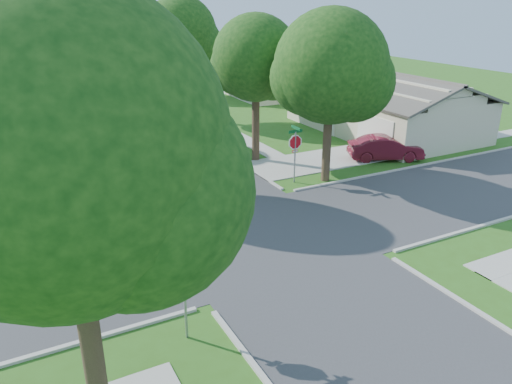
{
  "coord_description": "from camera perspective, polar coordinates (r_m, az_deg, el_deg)",
  "views": [
    {
      "loc": [
        -8.4,
        -15.93,
        9.01
      ],
      "look_at": [
        0.39,
        0.78,
        1.6
      ],
      "focal_mm": 35.0,
      "sensor_mm": 36.0,
      "label": 1
    }
  ],
  "objects": [
    {
      "name": "ground",
      "position": [
        20.14,
        0.04,
        -5.15
      ],
      "size": [
        100.0,
        100.0,
        0.0
      ],
      "primitive_type": "plane",
      "color": "#2E5918",
      "rests_on": "ground"
    },
    {
      "name": "road_ns",
      "position": [
        20.14,
        0.04,
        -5.14
      ],
      "size": [
        7.0,
        100.0,
        0.02
      ],
      "primitive_type": "cube",
      "color": "#333335",
      "rests_on": "ground"
    },
    {
      "name": "sidewalk_ne",
      "position": [
        45.27,
        -8.63,
        9.74
      ],
      "size": [
        1.2,
        40.0,
        0.04
      ],
      "primitive_type": "cube",
      "color": "#9E9B91",
      "rests_on": "ground"
    },
    {
      "name": "sidewalk_nw",
      "position": [
        42.95,
        -24.25,
        7.47
      ],
      "size": [
        1.2,
        40.0,
        0.04
      ],
      "primitive_type": "cube",
      "color": "#9E9B91",
      "rests_on": "ground"
    },
    {
      "name": "driveway",
      "position": [
        29.61,
        7.19,
        3.6
      ],
      "size": [
        8.8,
        3.6,
        0.05
      ],
      "primitive_type": "cube",
      "color": "#9E9B91",
      "rests_on": "ground"
    },
    {
      "name": "stop_sign_sw",
      "position": [
        13.73,
        -8.3,
        -9.38
      ],
      "size": [
        1.05,
        0.8,
        2.98
      ],
      "color": "gray",
      "rests_on": "ground"
    },
    {
      "name": "stop_sign_ne",
      "position": [
        25.42,
        4.5,
        5.42
      ],
      "size": [
        1.05,
        0.8,
        2.98
      ],
      "color": "gray",
      "rests_on": "ground"
    },
    {
      "name": "tree_e_near",
      "position": [
        28.39,
        0.05,
        14.62
      ],
      "size": [
        4.97,
        4.8,
        8.28
      ],
      "color": "#38281C",
      "rests_on": "ground"
    },
    {
      "name": "tree_e_mid",
      "position": [
        39.31,
        -8.51,
        17.19
      ],
      "size": [
        5.59,
        5.4,
        9.21
      ],
      "color": "#38281C",
      "rests_on": "ground"
    },
    {
      "name": "tree_e_far",
      "position": [
        51.73,
        -13.62,
        17.51
      ],
      "size": [
        5.17,
        5.0,
        8.72
      ],
      "color": "#38281C",
      "rests_on": "ground"
    },
    {
      "name": "tree_w_near",
      "position": [
        25.38,
        -19.64,
        13.69
      ],
      "size": [
        5.38,
        5.2,
        8.97
      ],
      "color": "#38281C",
      "rests_on": "ground"
    },
    {
      "name": "tree_w_mid",
      "position": [
        37.21,
        -22.81,
        15.97
      ],
      "size": [
        5.8,
        5.6,
        9.56
      ],
      "color": "#38281C",
      "rests_on": "ground"
    },
    {
      "name": "tree_w_far",
      "position": [
        50.2,
        -24.35,
        15.63
      ],
      "size": [
        4.76,
        4.6,
        8.04
      ],
      "color": "#38281C",
      "rests_on": "ground"
    },
    {
      "name": "tree_sw_corner",
      "position": [
        9.4,
        -20.64,
        3.02
      ],
      "size": [
        6.21,
        6.0,
        9.55
      ],
      "color": "#38281C",
      "rests_on": "ground"
    },
    {
      "name": "tree_ne_corner",
      "position": [
        25.2,
        8.64,
        13.4
      ],
      "size": [
        5.8,
        5.6,
        8.66
      ],
      "color": "#38281C",
      "rests_on": "ground"
    },
    {
      "name": "house_ne_near",
      "position": [
        37.1,
        14.3,
        9.12
      ],
      "size": [
        8.42,
        13.6,
        4.23
      ],
      "color": "#BDB495",
      "rests_on": "ground"
    },
    {
      "name": "house_ne_far",
      "position": [
        51.67,
        0.76,
        13.09
      ],
      "size": [
        8.42,
        13.6,
        4.23
      ],
      "color": "#BDB495",
      "rests_on": "ground"
    },
    {
      "name": "car_driveway",
      "position": [
        30.4,
        14.59,
        4.89
      ],
      "size": [
        4.55,
        3.15,
        1.42
      ],
      "primitive_type": "imported",
      "rotation": [
        0.0,
        0.0,
        1.15
      ],
      "color": "maroon",
      "rests_on": "ground"
    },
    {
      "name": "car_curb_east",
      "position": [
        46.55,
        -15.67,
        10.43
      ],
      "size": [
        2.07,
        4.48,
        1.49
      ],
      "primitive_type": "imported",
      "rotation": [
        0.0,
        0.0,
        -0.07
      ],
      "color": "black",
      "rests_on": "ground"
    },
    {
      "name": "car_curb_west",
      "position": [
        52.83,
        -19.96,
        11.16
      ],
      "size": [
        2.69,
        5.25,
        1.46
      ],
      "primitive_type": "imported",
      "rotation": [
        0.0,
        0.0,
        3.28
      ],
      "color": "black",
      "rests_on": "ground"
    }
  ]
}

